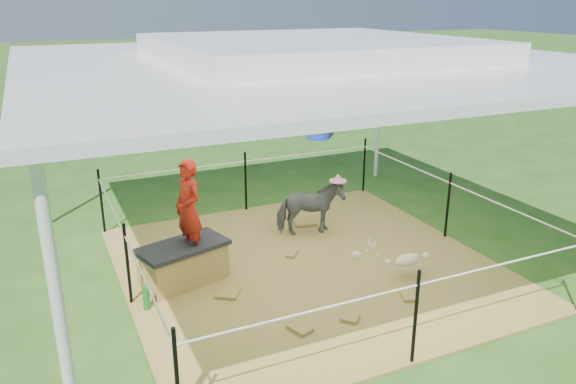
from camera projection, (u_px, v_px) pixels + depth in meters
name	position (u px, v px, depth m)	size (l,w,h in m)	color
ground	(307.00, 267.00, 7.32)	(90.00, 90.00, 0.00)	#2D5919
hay_patch	(307.00, 266.00, 7.32)	(4.60, 4.60, 0.03)	brown
canopy_tent	(310.00, 56.00, 6.44)	(6.30, 6.30, 2.90)	silver
rope_fence	(308.00, 221.00, 7.11)	(4.54, 4.54, 1.00)	black
straw_bale	(184.00, 265.00, 6.81)	(0.99, 0.50, 0.44)	#A7773C
dark_cloth	(183.00, 247.00, 6.73)	(1.06, 0.55, 0.06)	black
woman	(188.00, 201.00, 6.59)	(0.43, 0.29, 1.19)	red
green_bottle	(146.00, 298.00, 6.24)	(0.08, 0.08, 0.28)	#197221
pony	(310.00, 208.00, 8.14)	(0.43, 0.95, 0.81)	#45454A
pink_hat	(310.00, 178.00, 7.99)	(0.25, 0.25, 0.12)	pink
foal	(408.00, 258.00, 6.92)	(0.95, 0.53, 0.53)	beige
trash_barrel	(318.00, 121.00, 13.88)	(0.56, 0.56, 0.87)	blue
picnic_table_near	(229.00, 116.00, 15.06)	(1.54, 1.11, 0.64)	brown
picnic_table_far	(324.00, 103.00, 16.73)	(1.78, 1.29, 0.74)	brown
distant_person	(279.00, 112.00, 14.61)	(0.51, 0.40, 1.04)	blue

